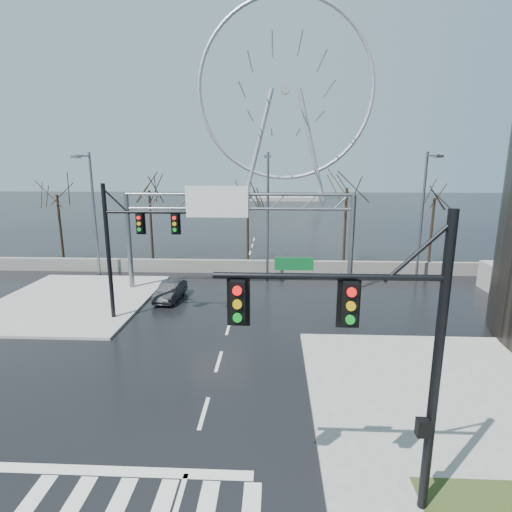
# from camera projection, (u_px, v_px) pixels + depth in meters

# --- Properties ---
(ground) EXTENTS (260.00, 260.00, 0.00)m
(ground) POSITION_uv_depth(u_px,v_px,m) (204.00, 413.00, 14.75)
(ground) COLOR black
(ground) RESTS_ON ground
(sidewalk_right_ext) EXTENTS (12.00, 10.00, 0.15)m
(sidewalk_right_ext) POSITION_uv_depth(u_px,v_px,m) (456.00, 389.00, 16.23)
(sidewalk_right_ext) COLOR gray
(sidewalk_right_ext) RESTS_ON ground
(sidewalk_far) EXTENTS (10.00, 12.00, 0.15)m
(sidewalk_far) POSITION_uv_depth(u_px,v_px,m) (73.00, 300.00, 26.93)
(sidewalk_far) COLOR gray
(sidewalk_far) RESTS_ON ground
(barrier_wall) EXTENTS (52.00, 0.50, 1.10)m
(barrier_wall) POSITION_uv_depth(u_px,v_px,m) (244.00, 266.00, 34.12)
(barrier_wall) COLOR slate
(barrier_wall) RESTS_ON ground
(signal_mast_near) EXTENTS (5.52, 0.41, 8.00)m
(signal_mast_near) POSITION_uv_depth(u_px,v_px,m) (382.00, 339.00, 9.52)
(signal_mast_near) COLOR black
(signal_mast_near) RESTS_ON ground
(signal_mast_far) EXTENTS (4.72, 0.41, 8.00)m
(signal_mast_far) POSITION_uv_depth(u_px,v_px,m) (127.00, 240.00, 22.69)
(signal_mast_far) COLOR black
(signal_mast_far) RESTS_ON ground
(sign_gantry) EXTENTS (16.36, 0.40, 7.60)m
(sign_gantry) POSITION_uv_depth(u_px,v_px,m) (233.00, 220.00, 28.21)
(sign_gantry) COLOR slate
(sign_gantry) RESTS_ON ground
(streetlight_left) EXTENTS (0.50, 2.55, 10.00)m
(streetlight_left) POSITION_uv_depth(u_px,v_px,m) (92.00, 205.00, 31.70)
(streetlight_left) COLOR slate
(streetlight_left) RESTS_ON ground
(streetlight_mid) EXTENTS (0.50, 2.55, 10.00)m
(streetlight_mid) POSITION_uv_depth(u_px,v_px,m) (268.00, 206.00, 31.07)
(streetlight_mid) COLOR slate
(streetlight_mid) RESTS_ON ground
(streetlight_right) EXTENTS (0.50, 2.55, 10.00)m
(streetlight_right) POSITION_uv_depth(u_px,v_px,m) (424.00, 207.00, 30.53)
(streetlight_right) COLOR slate
(streetlight_right) RESTS_ON ground
(tree_far_left) EXTENTS (3.50, 3.50, 7.00)m
(tree_far_left) POSITION_uv_depth(u_px,v_px,m) (58.00, 202.00, 37.73)
(tree_far_left) COLOR black
(tree_far_left) RESTS_ON ground
(tree_left) EXTENTS (3.75, 3.75, 7.50)m
(tree_left) POSITION_uv_depth(u_px,v_px,m) (149.00, 199.00, 36.75)
(tree_left) COLOR black
(tree_left) RESTS_ON ground
(tree_center) EXTENTS (3.25, 3.25, 6.50)m
(tree_center) POSITION_uv_depth(u_px,v_px,m) (248.00, 207.00, 37.50)
(tree_center) COLOR black
(tree_center) RESTS_ON ground
(tree_right) EXTENTS (3.90, 3.90, 7.80)m
(tree_right) POSITION_uv_depth(u_px,v_px,m) (346.00, 197.00, 35.88)
(tree_right) COLOR black
(tree_right) RESTS_ON ground
(tree_far_right) EXTENTS (3.40, 3.40, 6.80)m
(tree_far_right) POSITION_uv_depth(u_px,v_px,m) (434.00, 206.00, 36.19)
(tree_far_right) COLOR black
(tree_far_right) RESTS_ON ground
(ferris_wheel) EXTENTS (45.00, 6.00, 50.91)m
(ferris_wheel) POSITION_uv_depth(u_px,v_px,m) (285.00, 97.00, 101.38)
(ferris_wheel) COLOR gray
(ferris_wheel) RESTS_ON ground
(car) EXTENTS (1.60, 3.82, 1.23)m
(car) POSITION_uv_depth(u_px,v_px,m) (170.00, 291.00, 27.23)
(car) COLOR black
(car) RESTS_ON ground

